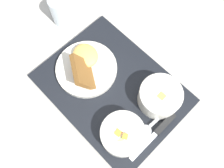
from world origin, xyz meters
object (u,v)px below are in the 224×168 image
Objects in this scene: bowl_soup at (160,96)px; plate_main at (86,67)px; knife at (162,127)px; glass_water at (61,12)px; bowl_salad at (122,134)px; spoon at (148,128)px.

bowl_soup is 0.24m from plate_main.
plate_main is 0.29m from knife.
plate_main is 1.85× the size of glass_water.
bowl_salad is at bearing 152.98° from glass_water.
bowl_soup is 0.65× the size of plate_main.
bowl_salad is 1.00× the size of bowl_soup.
bowl_salad is 0.80× the size of spoon.
knife is 0.04m from spoon.
bowl_salad is 0.12m from knife.
glass_water is (0.19, -0.10, 0.01)m from plate_main.
bowl_salad reaches higher than spoon.
bowl_salad is 0.23m from plate_main.
bowl_salad is at bearing 80.82° from bowl_soup.
plate_main reaches higher than knife.
bowl_soup is at bearing -131.47° from knife.
knife is at bearing 129.54° from bowl_soup.
knife is at bearing 166.00° from glass_water.
glass_water is (0.44, -0.14, 0.03)m from spoon.
knife is (-0.08, -0.08, -0.02)m from bowl_salad.
knife is at bearing 177.05° from plate_main.
spoon is (-0.26, 0.04, -0.01)m from plate_main.
spoon is at bearing -43.11° from knife.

